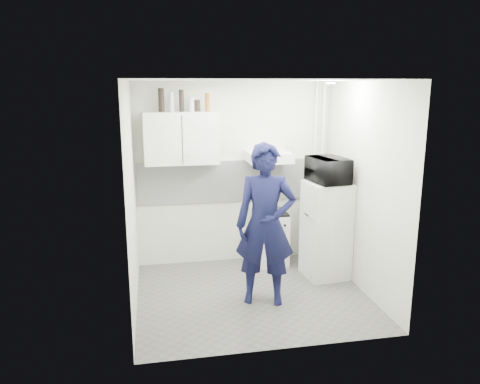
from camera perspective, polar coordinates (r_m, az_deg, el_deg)
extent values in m
plane|color=#575752|center=(5.95, 1.48, -12.41)|extent=(2.80, 2.80, 0.00)
plane|color=white|center=(5.38, 1.64, 13.47)|extent=(2.80, 2.80, 0.00)
plane|color=beige|center=(6.73, -0.74, 2.23)|extent=(2.80, 0.00, 2.80)
plane|color=beige|center=(5.41, -13.10, -0.76)|extent=(0.00, 2.60, 2.60)
plane|color=beige|center=(5.98, 14.77, 0.44)|extent=(0.00, 2.60, 2.60)
imported|color=black|center=(5.47, 3.12, -4.02)|extent=(0.80, 0.63, 1.91)
cube|color=white|center=(6.82, 3.67, -5.68)|extent=(0.47, 0.47, 0.75)
cube|color=white|center=(6.39, 10.43, -4.58)|extent=(0.59, 0.59, 1.30)
cube|color=black|center=(6.71, 3.72, -2.53)|extent=(0.45, 0.45, 0.03)
cylinder|color=silver|center=(6.64, 4.09, -2.18)|extent=(0.16, 0.16, 0.09)
imported|color=black|center=(6.19, 10.74, 2.64)|extent=(0.65, 0.49, 0.33)
cylinder|color=black|center=(6.34, -9.58, 11.00)|extent=(0.08, 0.08, 0.31)
cylinder|color=#B2B7BC|center=(6.34, -8.35, 10.81)|extent=(0.06, 0.06, 0.26)
cylinder|color=black|center=(6.35, -7.14, 10.99)|extent=(0.07, 0.07, 0.29)
cylinder|color=#B2B7BC|center=(6.36, -5.91, 10.56)|extent=(0.07, 0.07, 0.19)
cylinder|color=black|center=(6.37, -5.24, 10.43)|extent=(0.08, 0.08, 0.15)
cylinder|color=brown|center=(6.38, -4.01, 10.85)|extent=(0.06, 0.06, 0.24)
cube|color=white|center=(6.38, -7.15, 6.54)|extent=(1.00, 0.35, 0.70)
cube|color=white|center=(6.53, 3.55, 4.29)|extent=(0.60, 0.50, 0.14)
cube|color=white|center=(6.73, -0.71, 1.37)|extent=(2.74, 0.03, 0.60)
cylinder|color=white|center=(6.99, 9.93, 2.45)|extent=(0.05, 0.05, 2.60)
cylinder|color=white|center=(6.95, 9.01, 2.42)|extent=(0.04, 0.04, 2.60)
cylinder|color=white|center=(5.87, 11.03, 12.91)|extent=(0.10, 0.10, 0.02)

